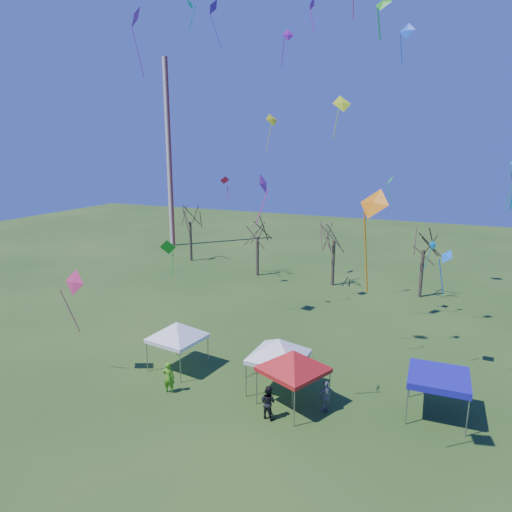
{
  "coord_description": "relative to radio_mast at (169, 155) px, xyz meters",
  "views": [
    {
      "loc": [
        8.41,
        -19.2,
        13.64
      ],
      "look_at": [
        -1.39,
        3.0,
        7.81
      ],
      "focal_mm": 32.0,
      "sensor_mm": 36.0,
      "label": 1
    }
  ],
  "objects": [
    {
      "name": "ground",
      "position": [
        28.0,
        -34.0,
        -12.5
      ],
      "size": [
        140.0,
        140.0,
        0.0
      ],
      "primitive_type": "plane",
      "color": "#234717",
      "rests_on": "ground"
    },
    {
      "name": "tent_red",
      "position": [
        29.28,
        -32.12,
        -9.52
      ],
      "size": [
        3.91,
        3.91,
        3.7
      ],
      "rotation": [
        0.0,
        0.0,
        -0.41
      ],
      "color": "gray",
      "rests_on": "ground"
    },
    {
      "name": "radio_mast",
      "position": [
        0.0,
        0.0,
        0.0
      ],
      "size": [
        0.7,
        0.7,
        25.0
      ],
      "primitive_type": "cylinder",
      "color": "silver",
      "rests_on": "ground"
    },
    {
      "name": "kite_25",
      "position": [
        32.67,
        -31.04,
        7.17
      ],
      "size": [
        0.98,
        0.84,
        1.8
      ],
      "rotation": [
        0.0,
        0.0,
        5.86
      ],
      "color": "#1CA018",
      "rests_on": "ground"
    },
    {
      "name": "kite_22",
      "position": [
        34.95,
        -14.89,
        -6.62
      ],
      "size": [
        0.9,
        0.84,
        2.48
      ],
      "rotation": [
        0.0,
        0.0,
        0.6
      ],
      "color": "#0C96BA",
      "rests_on": "ground"
    },
    {
      "name": "kite_5",
      "position": [
        33.66,
        -36.47,
        -0.9
      ],
      "size": [
        1.46,
        1.26,
        4.02
      ],
      "rotation": [
        0.0,
        0.0,
        5.81
      ],
      "color": "orange",
      "rests_on": "ground"
    },
    {
      "name": "person_grey",
      "position": [
        31.09,
        -32.04,
        -11.61
      ],
      "size": [
        1.08,
        0.99,
        1.77
      ],
      "primitive_type": "imported",
      "rotation": [
        0.0,
        0.0,
        3.81
      ],
      "color": "slate",
      "rests_on": "ground"
    },
    {
      "name": "tent_white_mid",
      "position": [
        28.01,
        -31.02,
        -9.53
      ],
      "size": [
        4.17,
        4.17,
        3.68
      ],
      "rotation": [
        0.0,
        0.0,
        -0.02
      ],
      "color": "gray",
      "rests_on": "ground"
    },
    {
      "name": "kite_14",
      "position": [
        16.53,
        -34.34,
        -6.53
      ],
      "size": [
        1.6,
        1.11,
        4.13
      ],
      "rotation": [
        0.0,
        0.0,
        6.19
      ],
      "color": "#CB2D5D",
      "rests_on": "ground"
    },
    {
      "name": "kite_3",
      "position": [
        31.3,
        -10.48,
        10.5
      ],
      "size": [
        1.43,
        0.93,
        3.27
      ],
      "rotation": [
        0.0,
        0.0,
        6.03
      ],
      "color": "blue",
      "rests_on": "ground"
    },
    {
      "name": "tent_blue",
      "position": [
        36.41,
        -30.06,
        -10.36
      ],
      "size": [
        3.07,
        3.07,
        2.33
      ],
      "rotation": [
        0.0,
        0.0,
        0.04
      ],
      "color": "gray",
      "rests_on": "ground"
    },
    {
      "name": "kite_7",
      "position": [
        18.97,
        -21.38,
        10.91
      ],
      "size": [
        0.95,
        1.22,
        3.3
      ],
      "rotation": [
        0.0,
        0.0,
        4.83
      ],
      "color": "#541ABB",
      "rests_on": "ground"
    },
    {
      "name": "tree_0",
      "position": [
        7.15,
        -6.62,
        -6.01
      ],
      "size": [
        3.83,
        3.83,
        8.44
      ],
      "color": "#3D2D21",
      "rests_on": "ground"
    },
    {
      "name": "kite_1",
      "position": [
        22.51,
        -33.34,
        -4.11
      ],
      "size": [
        0.93,
        0.62,
        2.01
      ],
      "rotation": [
        0.0,
        0.0,
        3.51
      ],
      "color": "green",
      "rests_on": "ground"
    },
    {
      "name": "kite_2",
      "position": [
        19.41,
        -10.9,
        3.66
      ],
      "size": [
        1.43,
        1.68,
        3.55
      ],
      "rotation": [
        0.0,
        0.0,
        1.09
      ],
      "color": "#D0D516",
      "rests_on": "ground"
    },
    {
      "name": "tent_white_west",
      "position": [
        21.26,
        -31.02,
        -9.61
      ],
      "size": [
        4.02,
        4.02,
        3.58
      ],
      "rotation": [
        0.0,
        0.0,
        -0.14
      ],
      "color": "gray",
      "rests_on": "ground"
    },
    {
      "name": "tree_1",
      "position": [
        17.23,
        -9.35,
        -6.71
      ],
      "size": [
        3.42,
        3.42,
        7.54
      ],
      "color": "#3D2D21",
      "rests_on": "ground"
    },
    {
      "name": "kite_13",
      "position": [
        16.22,
        -14.74,
        -1.94
      ],
      "size": [
        1.1,
        1.11,
        2.37
      ],
      "rotation": [
        0.0,
        0.0,
        3.96
      ],
      "color": "#E11540",
      "rests_on": "ground"
    },
    {
      "name": "kite_18",
      "position": [
        28.43,
        -27.84,
        8.38
      ],
      "size": [
        0.33,
        0.66,
        1.72
      ],
      "rotation": [
        0.0,
        0.0,
        4.72
      ],
      "color": "purple",
      "rests_on": "ground"
    },
    {
      "name": "kite_26",
      "position": [
        23.51,
        -17.97,
        9.31
      ],
      "size": [
        1.04,
        0.96,
        2.75
      ],
      "rotation": [
        0.0,
        0.0,
        0.6
      ],
      "color": "purple",
      "rests_on": "ground"
    },
    {
      "name": "kite_17",
      "position": [
        36.14,
        -24.9,
        -5.18
      ],
      "size": [
        1.08,
        1.12,
        2.89
      ],
      "rotation": [
        0.0,
        0.0,
        5.42
      ],
      "color": "blue",
      "rests_on": "ground"
    },
    {
      "name": "kite_12",
      "position": [
        40.21,
        -11.31,
        -1.2
      ],
      "size": [
        0.43,
        0.99,
        3.11
      ],
      "rotation": [
        0.0,
        0.0,
        1.55
      ],
      "color": "green",
      "rests_on": "ground"
    },
    {
      "name": "person_dark",
      "position": [
        28.51,
        -33.78,
        -11.6
      ],
      "size": [
        0.98,
        0.82,
        1.79
      ],
      "primitive_type": "imported",
      "rotation": [
        0.0,
        0.0,
        2.96
      ],
      "color": "black",
      "rests_on": "ground"
    },
    {
      "name": "person_green",
      "position": [
        22.4,
        -33.7,
        -11.58
      ],
      "size": [
        0.76,
        0.6,
        1.85
      ],
      "primitive_type": "imported",
      "rotation": [
        0.0,
        0.0,
        3.4
      ],
      "color": "#53A71A",
      "rests_on": "ground"
    },
    {
      "name": "tree_2",
      "position": [
        25.63,
        -9.62,
        -6.21
      ],
      "size": [
        3.71,
        3.71,
        8.18
      ],
      "color": "#3D2D21",
      "rests_on": "ground"
    },
    {
      "name": "tree_3",
      "position": [
        34.03,
        -9.96,
        -6.42
      ],
      "size": [
        3.59,
        3.59,
        7.91
      ],
      "color": "#3D2D21",
      "rests_on": "ground"
    },
    {
      "name": "kite_27",
      "position": [
        28.19,
        -33.67,
        -0.54
      ],
      "size": [
        0.65,
        1.01,
        2.45
      ],
      "rotation": [
        0.0,
        0.0,
        1.63
      ],
      "color": "#DF31AE",
      "rests_on": "ground"
    },
    {
      "name": "kite_19",
      "position": [
        31.55,
        -16.75,
        -1.4
      ],
      "size": [
        0.7,
        0.9,
        2.12
      ],
      "rotation": [
        0.0,
        0.0,
        5.02
      ],
      "color": "green",
      "rests_on": "ground"
    },
    {
      "name": "kite_21",
      "position": [
        18.24,
        -23.23,
        10.67
      ],
      "size": [
        0.85,
        0.84,
        2.14
      ],
      "rotation": [
        0.0,
        0.0,
        2.39
      ],
      "color": "#0DC6A0",
      "rests_on": "ground"
    },
    {
      "name": "kite_8",
      "position": [
        16.15,
        -26.75,
        9.34
      ],
      "size": [
        1.41,
        1.68,
        4.43
      ],
      "rotation": [
        0.0,
        0.0,
        5.24
      ],
      "color": "purple",
      "rests_on": "ground"
    },
    {
      "name": "kite_11",
      "position": [
        28.59,
        -20.91,
        4.01
      ],
      "size": [
        1.62,
        1.52,
        2.99
      ],
      "rotation": [
        0.0,
        0.0,
        0.66
      ],
      "color": "#E0FA1A",
      "rests_on": "ground"
    }
  ]
}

